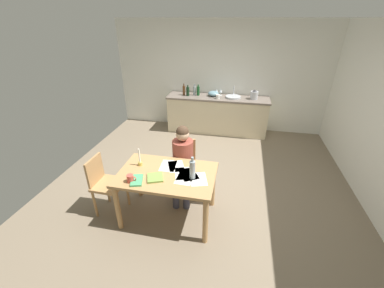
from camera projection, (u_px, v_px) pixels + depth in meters
The scene contains 28 objects.
ground_plane at pixel (202, 183), 4.30m from camera, with size 5.20×5.20×0.04m, color #7A6B56.
wall_back at pixel (220, 77), 5.94m from camera, with size 5.20×0.12×2.60m, color silver.
kitchen_counter at pixel (217, 114), 6.02m from camera, with size 2.44×0.64×0.90m.
dining_table at pixel (167, 180), 3.27m from camera, with size 1.30×0.84×0.75m.
chair_at_table at pixel (184, 164), 3.90m from camera, with size 0.45×0.45×0.88m.
person_seated at pixel (183, 159), 3.68m from camera, with size 0.38×0.62×1.19m.
chair_side_empty at pixel (105, 183), 3.44m from camera, with size 0.41×0.41×0.89m.
coffee_mug at pixel (130, 178), 3.03m from camera, with size 0.12×0.09×0.10m.
candlestick at pixel (140, 161), 3.37m from camera, with size 0.06×0.06×0.26m.
book_magazine at pixel (155, 178), 3.12m from camera, with size 0.20×0.21×0.02m, color #7EA048.
book_cookery at pixel (137, 180), 3.06m from camera, with size 0.14×0.24×0.02m, color #48A168.
paper_letter at pixel (168, 166), 3.39m from camera, with size 0.21×0.30×0.00m, color white.
paper_bill at pixel (198, 179), 3.11m from camera, with size 0.21×0.30×0.00m, color white.
paper_envelope at pixel (185, 178), 3.12m from camera, with size 0.21×0.30×0.00m, color white.
paper_receipt at pixel (183, 173), 3.22m from camera, with size 0.21×0.30×0.00m, color white.
paper_notice at pixel (189, 174), 3.20m from camera, with size 0.21×0.30×0.00m, color white.
paper_flyer at pixel (176, 166), 3.37m from camera, with size 0.21×0.30×0.00m, color white.
wine_bottle_on_table at pixel (192, 169), 3.06m from camera, with size 0.08×0.08×0.31m.
sink_unit at pixel (233, 97), 5.74m from camera, with size 0.36×0.36×0.24m.
bottle_oil at pixel (184, 90), 5.91m from camera, with size 0.06×0.06×0.28m.
bottle_vinegar at pixel (188, 91), 5.85m from camera, with size 0.08×0.08×0.26m.
bottle_wine_red at pixel (194, 91), 5.89m from camera, with size 0.06×0.06×0.27m.
bottle_sauce at pixel (198, 91), 5.88m from camera, with size 0.07×0.07×0.26m.
mixing_bowl at pixel (213, 94), 5.85m from camera, with size 0.27×0.27×0.12m, color #668C99.
stovetop_kettle at pixel (254, 95), 5.62m from camera, with size 0.18×0.18×0.22m.
wine_glass_near_sink at pixel (221, 91), 5.88m from camera, with size 0.07×0.07×0.15m.
wine_glass_by_kettle at pixel (217, 91), 5.90m from camera, with size 0.07×0.07×0.15m.
teacup_on_counter at pixel (218, 97), 5.66m from camera, with size 0.13×0.09×0.10m.
Camera 1 is at (0.54, -3.45, 2.59)m, focal length 22.57 mm.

